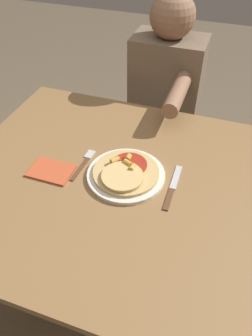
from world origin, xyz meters
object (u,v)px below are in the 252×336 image
at_px(plate, 126,175).
at_px(person_diner, 166,93).
at_px(knife, 172,188).
at_px(fork, 84,163).
at_px(dining_table, 114,198).
at_px(pizza, 125,172).

relative_size(plate, person_diner, 0.24).
bearing_deg(knife, plate, 178.96).
bearing_deg(fork, person_diner, 78.62).
height_order(dining_table, plate, plate).
relative_size(dining_table, knife, 5.21).
xyz_separation_m(pizza, fork, (-0.17, 0.02, -0.02)).
relative_size(fork, knife, 0.80).
bearing_deg(person_diner, pizza, -87.76).
relative_size(plate, fork, 1.58).
distance_m(dining_table, pizza, 0.13).
bearing_deg(knife, pizza, -179.36).
distance_m(plate, pizza, 0.02).
height_order(pizza, person_diner, person_diner).
relative_size(knife, person_diner, 0.19).
relative_size(pizza, person_diner, 0.20).
bearing_deg(fork, dining_table, -18.34).
distance_m(plate, person_diner, 0.72).
height_order(dining_table, fork, fork).
bearing_deg(person_diner, fork, -101.38).
distance_m(dining_table, fork, 0.17).
xyz_separation_m(plate, person_diner, (-0.03, 0.71, -0.07)).
height_order(dining_table, knife, knife).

